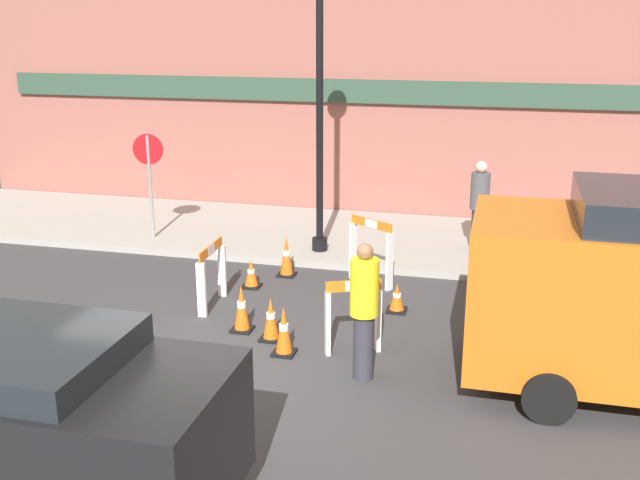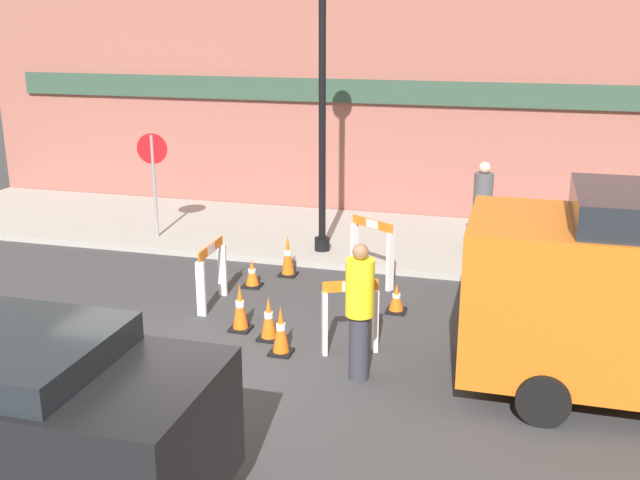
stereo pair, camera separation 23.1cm
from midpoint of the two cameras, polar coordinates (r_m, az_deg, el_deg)
ground_plane at (r=9.64m, az=-8.43°, el=-10.44°), size 60.00×60.00×0.00m
sidewalk_slab at (r=15.26m, az=1.11°, el=0.34°), size 18.00×3.77×0.13m
storefront_facade at (r=16.62m, az=2.85°, el=11.14°), size 18.00×0.22×5.50m
streetlamp_post at (r=13.49m, az=0.68°, el=12.37°), size 0.44×0.44×4.99m
stop_sign at (r=14.99m, az=-12.16°, el=5.39°), size 0.60×0.12×2.07m
barricade_0 at (r=11.73m, az=-7.69°, el=-2.41°), size 0.15×0.95×1.00m
barricade_1 at (r=10.02m, az=2.98°, el=-5.72°), size 0.74×0.43×1.03m
barricade_2 at (r=12.55m, az=4.50°, el=-0.72°), size 0.83×0.59×1.13m
traffic_cone_0 at (r=10.07m, az=-2.35°, el=-6.95°), size 0.30×0.30×0.68m
traffic_cone_1 at (r=10.52m, az=-3.30°, el=-6.03°), size 0.30×0.30×0.63m
traffic_cone_2 at (r=10.84m, az=-5.51°, el=-5.17°), size 0.30×0.30×0.71m
traffic_cone_3 at (r=12.56m, az=-4.68°, el=-2.58°), size 0.30×0.30×0.48m
traffic_cone_4 at (r=11.54m, az=6.41°, el=-4.48°), size 0.30×0.30×0.45m
traffic_cone_5 at (r=13.02m, az=-1.96°, el=-1.24°), size 0.30×0.30×0.73m
person_worker at (r=9.19m, az=3.75°, el=-5.17°), size 0.48×0.48×1.77m
person_pedestrian at (r=14.09m, az=12.73°, el=2.67°), size 0.48×0.48×1.71m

